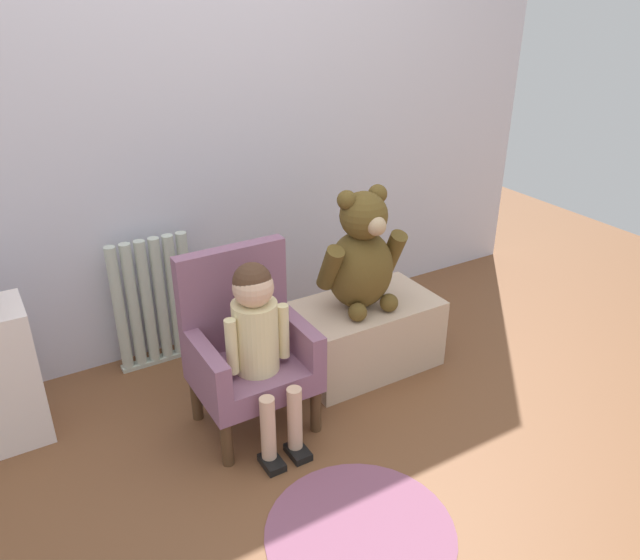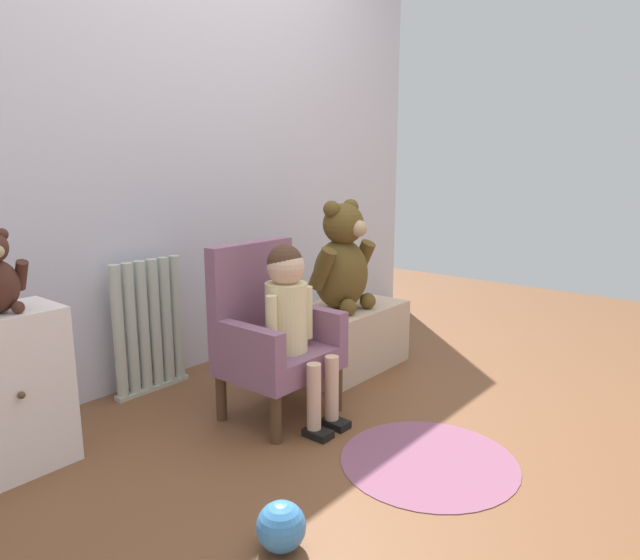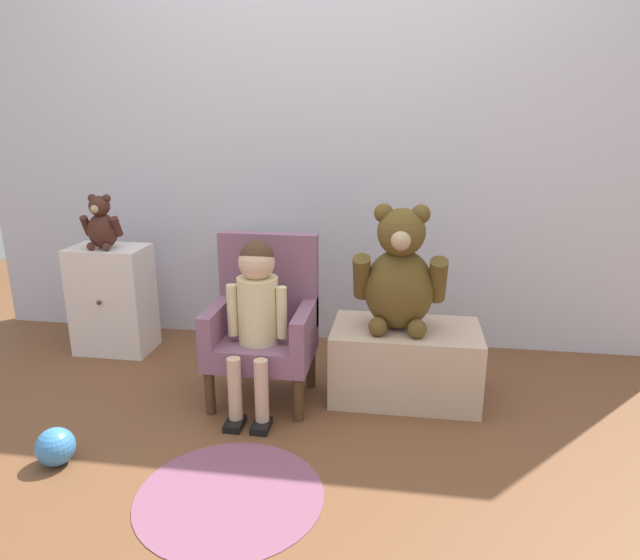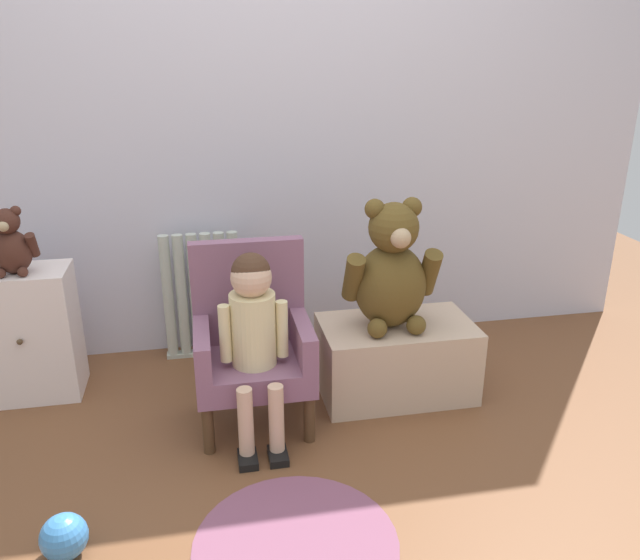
% 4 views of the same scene
% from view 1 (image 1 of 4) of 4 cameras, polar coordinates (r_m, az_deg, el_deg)
% --- Properties ---
extents(ground_plane, '(6.00, 6.00, 0.00)m').
position_cam_1_polar(ground_plane, '(2.33, 3.37, -18.45)').
color(ground_plane, brown).
extents(back_wall, '(3.80, 0.05, 2.40)m').
position_cam_1_polar(back_wall, '(2.83, -11.10, 16.90)').
color(back_wall, silver).
rests_on(back_wall, ground_plane).
extents(radiator, '(0.37, 0.05, 0.61)m').
position_cam_1_polar(radiator, '(2.90, -14.91, -2.05)').
color(radiator, '#B8C2B3').
rests_on(radiator, ground_plane).
extents(child_armchair, '(0.44, 0.37, 0.72)m').
position_cam_1_polar(child_armchair, '(2.44, -6.71, -6.03)').
color(child_armchair, '#845771').
rests_on(child_armchair, ground_plane).
extents(child_figure, '(0.25, 0.35, 0.73)m').
position_cam_1_polar(child_figure, '(2.29, -5.69, -4.56)').
color(child_figure, beige).
rests_on(child_figure, ground_plane).
extents(low_bench, '(0.64, 0.38, 0.32)m').
position_cam_1_polar(low_bench, '(2.85, 4.14, -4.97)').
color(low_bench, '#C8AB90').
rests_on(low_bench, ground_plane).
extents(large_teddy_bear, '(0.39, 0.28, 0.54)m').
position_cam_1_polar(large_teddy_bear, '(2.64, 3.82, 2.14)').
color(large_teddy_bear, brown).
rests_on(large_teddy_bear, low_bench).
extents(floor_rug, '(0.63, 0.63, 0.01)m').
position_cam_1_polar(floor_rug, '(2.20, 3.70, -21.97)').
color(floor_rug, '#814A62').
rests_on(floor_rug, ground_plane).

